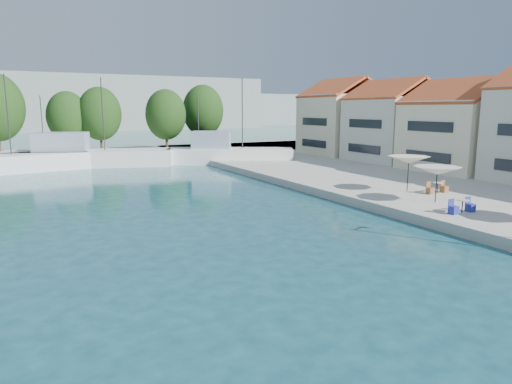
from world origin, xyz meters
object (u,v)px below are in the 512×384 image
trawler_04 (227,155)px  umbrella_white (437,171)px  trawler_03 (84,157)px  umbrella_cream (409,160)px

trawler_04 → umbrella_white: (1.22, -29.35, 1.53)m
trawler_03 → umbrella_white: 38.21m
umbrella_white → umbrella_cream: umbrella_cream is taller
umbrella_cream → trawler_04: bearing=95.6°
umbrella_white → umbrella_cream: bearing=70.2°
trawler_03 → trawler_04: (15.27, -5.09, 0.00)m
umbrella_white → trawler_03: bearing=115.6°
trawler_03 → umbrella_cream: (17.80, -30.81, 1.79)m
trawler_03 → umbrella_white: size_ratio=6.43×
trawler_03 → umbrella_white: bearing=-47.4°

